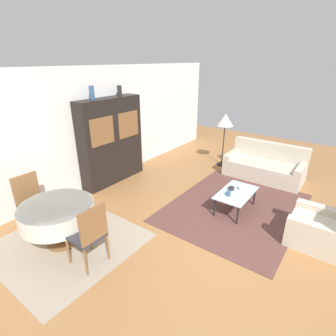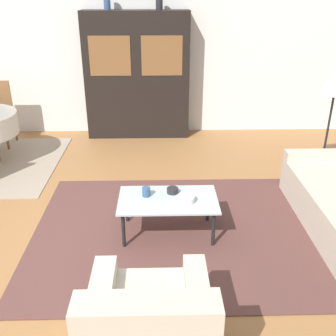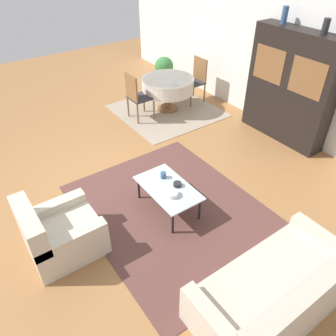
{
  "view_description": "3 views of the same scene",
  "coord_description": "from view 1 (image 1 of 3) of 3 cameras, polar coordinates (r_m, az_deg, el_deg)",
  "views": [
    {
      "loc": [
        -3.42,
        -1.27,
        2.83
      ],
      "look_at": [
        0.2,
        1.4,
        0.95
      ],
      "focal_mm": 28.0,
      "sensor_mm": 36.0,
      "label": 1
    },
    {
      "loc": [
        0.96,
        -3.09,
        2.35
      ],
      "look_at": [
        1.05,
        0.36,
        0.75
      ],
      "focal_mm": 42.0,
      "sensor_mm": 36.0,
      "label": 2
    },
    {
      "loc": [
        3.96,
        -1.7,
        3.42
      ],
      "look_at": [
        1.05,
        0.36,
        0.75
      ],
      "focal_mm": 35.0,
      "sensor_mm": 36.0,
      "label": 3
    }
  ],
  "objects": [
    {
      "name": "bowl_small",
      "position": [
        5.41,
        13.61,
        -4.31
      ],
      "size": [
        0.12,
        0.12,
        0.05
      ],
      "color": "#232328",
      "rests_on": "coffee_table"
    },
    {
      "name": "ground_plane",
      "position": [
        4.62,
        13.11,
        -15.84
      ],
      "size": [
        14.0,
        14.0,
        0.0
      ],
      "primitive_type": "plane",
      "color": "#9E6B3D"
    },
    {
      "name": "area_rug",
      "position": [
        5.62,
        14.36,
        -8.28
      ],
      "size": [
        3.01,
        2.38,
        0.01
      ],
      "color": "brown",
      "rests_on": "ground_plane"
    },
    {
      "name": "armchair",
      "position": [
        5.0,
        30.76,
        -11.39
      ],
      "size": [
        0.81,
        0.89,
        0.82
      ],
      "color": "beige",
      "rests_on": "ground_plane"
    },
    {
      "name": "vase_short",
      "position": [
        6.45,
        -10.52,
        16.22
      ],
      "size": [
        0.11,
        0.11,
        0.24
      ],
      "color": "#232328",
      "rests_on": "display_cabinet"
    },
    {
      "name": "bowl",
      "position": [
        5.45,
        15.97,
        -4.23
      ],
      "size": [
        0.17,
        0.17,
        0.07
      ],
      "color": "white",
      "rests_on": "coffee_table"
    },
    {
      "name": "dining_table",
      "position": [
        4.54,
        -22.97,
        -9.09
      ],
      "size": [
        1.14,
        1.14,
        0.72
      ],
      "color": "brown",
      "rests_on": "dining_rug"
    },
    {
      "name": "dining_chair_near",
      "position": [
        3.96,
        -16.69,
        -13.3
      ],
      "size": [
        0.44,
        0.44,
        0.99
      ],
      "color": "brown",
      "rests_on": "dining_rug"
    },
    {
      "name": "couch",
      "position": [
        7.12,
        20.32,
        0.38
      ],
      "size": [
        0.92,
        1.87,
        0.85
      ],
      "rotation": [
        0.0,
        0.0,
        1.57
      ],
      "color": "beige",
      "rests_on": "ground_plane"
    },
    {
      "name": "coffee_table",
      "position": [
        5.35,
        14.59,
        -5.49
      ],
      "size": [
        1.0,
        0.58,
        0.4
      ],
      "color": "black",
      "rests_on": "area_rug"
    },
    {
      "name": "display_cabinet",
      "position": [
        6.42,
        -12.19,
        5.76
      ],
      "size": [
        1.69,
        0.39,
        2.02
      ],
      "color": "black",
      "rests_on": "ground_plane"
    },
    {
      "name": "wall_back",
      "position": [
        6.15,
        -18.28,
        7.65
      ],
      "size": [
        10.0,
        0.06,
        2.7
      ],
      "color": "white",
      "rests_on": "ground_plane"
    },
    {
      "name": "dining_rug",
      "position": [
        4.82,
        -20.87,
        -14.97
      ],
      "size": [
        2.09,
        2.09,
        0.01
      ],
      "color": "gray",
      "rests_on": "ground_plane"
    },
    {
      "name": "cup",
      "position": [
        5.15,
        13.02,
        -5.4
      ],
      "size": [
        0.08,
        0.08,
        0.1
      ],
      "color": "#33517A",
      "rests_on": "coffee_table"
    },
    {
      "name": "dining_chair_far",
      "position": [
        5.18,
        -27.62,
        -6.05
      ],
      "size": [
        0.44,
        0.44,
        0.99
      ],
      "rotation": [
        0.0,
        0.0,
        3.14
      ],
      "color": "brown",
      "rests_on": "dining_rug"
    },
    {
      "name": "vase_tall",
      "position": [
        5.93,
        -16.26,
        15.43
      ],
      "size": [
        0.1,
        0.1,
        0.29
      ],
      "color": "#33517A",
      "rests_on": "display_cabinet"
    },
    {
      "name": "floor_lamp",
      "position": [
        7.34,
        12.36,
        9.87
      ],
      "size": [
        0.44,
        0.44,
        1.47
      ],
      "color": "black",
      "rests_on": "ground_plane"
    }
  ]
}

